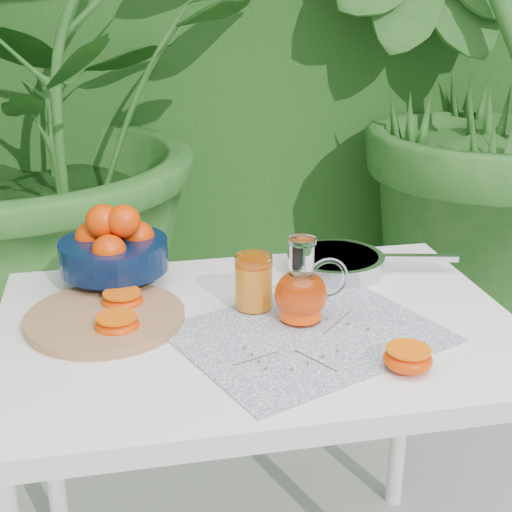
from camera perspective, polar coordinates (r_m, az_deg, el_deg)
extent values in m
cube|color=#1C4513|center=(3.35, -5.16, 19.16)|extent=(8.00, 1.20, 2.50)
imported|color=#216020|center=(2.44, -18.66, 11.88)|extent=(2.81, 2.81, 2.03)
imported|color=#216020|center=(2.73, 15.95, 12.56)|extent=(2.79, 2.79, 1.99)
cube|color=white|center=(1.39, 0.16, -6.06)|extent=(1.00, 0.70, 0.04)
cylinder|color=white|center=(1.83, -16.19, -13.33)|extent=(0.04, 0.04, 0.71)
cylinder|color=white|center=(1.95, 11.61, -10.56)|extent=(0.04, 0.04, 0.71)
cube|color=#0D154C|center=(1.34, 4.22, -6.27)|extent=(0.56, 0.50, 0.00)
cylinder|color=#A46A4A|center=(1.41, -11.97, -4.87)|extent=(0.35, 0.35, 0.02)
cylinder|color=black|center=(1.57, -11.17, -1.62)|extent=(0.09, 0.09, 0.04)
cylinder|color=black|center=(1.55, -11.30, 0.10)|extent=(0.26, 0.26, 0.06)
sphere|color=#FE2F02|center=(1.58, -13.05, 1.37)|extent=(0.08, 0.08, 0.07)
sphere|color=#FE2F02|center=(1.56, -9.39, 1.45)|extent=(0.08, 0.08, 0.07)
sphere|color=#FE2F02|center=(1.49, -11.67, 0.33)|extent=(0.08, 0.08, 0.07)
sphere|color=#FE2F02|center=(1.60, -11.07, 1.80)|extent=(0.08, 0.08, 0.07)
sphere|color=#FE2F02|center=(1.53, -12.15, 2.72)|extent=(0.08, 0.08, 0.07)
sphere|color=#FE2F02|center=(1.51, -10.52, 2.76)|extent=(0.08, 0.08, 0.07)
cylinder|color=white|center=(1.39, 3.57, -4.93)|extent=(0.08, 0.08, 0.01)
ellipsoid|color=white|center=(1.37, 3.61, -3.09)|extent=(0.10, 0.10, 0.10)
cylinder|color=white|center=(1.34, 3.69, -0.18)|extent=(0.05, 0.05, 0.07)
cylinder|color=white|center=(1.32, 3.72, 1.23)|extent=(0.05, 0.05, 0.01)
torus|color=white|center=(1.37, 5.77, -1.72)|extent=(0.08, 0.01, 0.08)
cylinder|color=#E13B05|center=(1.37, 3.60, -3.49)|extent=(0.08, 0.08, 0.07)
cylinder|color=white|center=(1.41, -0.20, -2.10)|extent=(0.08, 0.08, 0.11)
cylinder|color=orange|center=(1.41, -0.20, -2.43)|extent=(0.07, 0.07, 0.09)
cylinder|color=#E06307|center=(1.40, -0.20, -0.69)|extent=(0.07, 0.07, 0.00)
cylinder|color=#BABBBF|center=(1.62, 6.37, -0.58)|extent=(0.26, 0.26, 0.04)
cylinder|color=silver|center=(1.61, 6.39, -0.04)|extent=(0.23, 0.23, 0.01)
cube|color=#BABBBF|center=(1.64, 13.07, -0.14)|extent=(0.16, 0.06, 0.01)
ellipsoid|color=#FE2F02|center=(1.35, -11.05, -5.53)|extent=(0.11, 0.11, 0.04)
cylinder|color=#E06307|center=(1.34, -11.10, -4.81)|extent=(0.10, 0.10, 0.00)
ellipsoid|color=#FE2F02|center=(1.45, -10.63, -3.62)|extent=(0.11, 0.11, 0.04)
cylinder|color=#E06307|center=(1.44, -10.68, -2.94)|extent=(0.10, 0.10, 0.00)
ellipsoid|color=#FE2F02|center=(1.24, 12.04, -8.08)|extent=(0.11, 0.11, 0.04)
cylinder|color=#E06307|center=(1.23, 12.11, -7.31)|extent=(0.10, 0.10, 0.00)
cylinder|color=brown|center=(1.25, 4.78, -8.32)|extent=(0.05, 0.09, 0.00)
sphere|color=#506937|center=(1.21, 2.91, -8.98)|extent=(0.01, 0.01, 0.00)
sphere|color=#506937|center=(1.23, 4.17, -8.48)|extent=(0.01, 0.01, 0.00)
sphere|color=#506937|center=(1.25, 5.38, -7.99)|extent=(0.01, 0.01, 0.00)
sphere|color=#506937|center=(1.28, 6.55, -7.51)|extent=(0.01, 0.01, 0.00)
cylinder|color=brown|center=(1.38, 6.54, -5.25)|extent=(0.08, 0.08, 0.00)
sphere|color=#506937|center=(1.40, 4.20, -4.59)|extent=(0.01, 0.01, 0.00)
sphere|color=#506937|center=(1.39, 5.75, -4.98)|extent=(0.01, 0.01, 0.00)
sphere|color=#506937|center=(1.37, 7.34, -5.37)|extent=(0.01, 0.01, 0.00)
sphere|color=#506937|center=(1.36, 8.97, -5.76)|extent=(0.01, 0.01, 0.00)
cylinder|color=brown|center=(1.25, -0.05, -8.20)|extent=(0.08, 0.03, 0.00)
sphere|color=#506937|center=(1.21, 0.83, -8.94)|extent=(0.01, 0.01, 0.00)
sphere|color=#506937|center=(1.24, 0.24, -8.38)|extent=(0.01, 0.01, 0.00)
sphere|color=#506937|center=(1.26, -0.33, -7.84)|extent=(0.01, 0.01, 0.00)
sphere|color=#506937|center=(1.28, -0.88, -7.32)|extent=(0.01, 0.01, 0.00)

